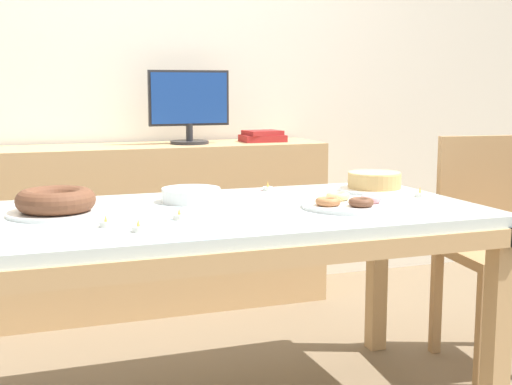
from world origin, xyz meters
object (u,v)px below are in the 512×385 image
pastry_platter (348,204)px  chair (493,238)px  book_stack (263,136)px  cake_chocolate_round (374,182)px  tealight_near_front (179,216)px  tealight_near_cakes (106,223)px  cake_golden_bundt (56,203)px  computer_monitor (189,107)px  tealight_right_edge (268,188)px  plate_stack (191,195)px  tealight_left_edge (420,194)px  tealight_centre (138,228)px

pastry_platter → chair: bearing=16.8°
book_stack → cake_chocolate_round: 1.15m
tealight_near_front → tealight_near_cakes: size_ratio=1.00×
cake_golden_bundt → pastry_platter: bearing=-12.0°
tealight_near_cakes → computer_monitor: bearing=66.4°
book_stack → tealight_right_edge: book_stack is taller
plate_stack → cake_chocolate_round: bearing=0.4°
tealight_left_edge → tealight_centre: size_ratio=1.00×
tealight_near_front → cake_chocolate_round: bearing=20.4°
chair → tealight_near_cakes: (-1.63, -0.30, 0.22)m
tealight_centre → cake_golden_bundt: bearing=118.9°
tealight_near_front → tealight_centre: same height
computer_monitor → tealight_left_edge: bearing=-68.2°
computer_monitor → tealight_left_edge: computer_monitor is taller
plate_stack → tealight_centre: size_ratio=5.25×
plate_stack → tealight_centre: plate_stack is taller
chair → tealight_centre: chair is taller
chair → plate_stack: chair is taller
book_stack → tealight_left_edge: book_stack is taller
book_stack → cake_golden_bundt: (-1.18, -1.25, -0.10)m
cake_chocolate_round → computer_monitor: bearing=111.3°
cake_chocolate_round → cake_golden_bundt: 1.23m
pastry_platter → tealight_right_edge: size_ratio=8.05×
computer_monitor → cake_chocolate_round: computer_monitor is taller
tealight_left_edge → tealight_near_cakes: (-1.19, -0.17, 0.00)m
chair → cake_chocolate_round: 0.59m
computer_monitor → cake_golden_bundt: size_ratio=1.36×
chair → cake_chocolate_round: chair is taller
book_stack → computer_monitor: bearing=-179.8°
book_stack → plate_stack: bearing=-121.6°
computer_monitor → cake_golden_bundt: (-0.78, -1.25, -0.26)m
tealight_near_front → tealight_near_cakes: bearing=-170.4°
tealight_near_front → tealight_centre: size_ratio=1.00×
book_stack → pastry_platter: 1.48m
pastry_platter → plate_stack: plate_stack is taller
book_stack → pastry_platter: bearing=-99.2°
cake_chocolate_round → tealight_near_front: (-0.87, -0.32, -0.02)m
computer_monitor → pastry_platter: (0.17, -1.45, -0.29)m
plate_stack → tealight_near_cakes: bearing=-134.8°
computer_monitor → cake_chocolate_round: 1.25m
tealight_left_edge → tealight_near_front: (-0.96, -0.13, 0.00)m
tealight_left_edge → plate_stack: bearing=167.5°
book_stack → pastry_platter: size_ratio=0.72×
chair → pastry_platter: (-0.81, -0.24, 0.23)m
computer_monitor → tealight_centre: 1.73m
plate_stack → tealight_near_front: bearing=-111.2°
computer_monitor → book_stack: 0.44m
chair → plate_stack: (-1.28, 0.06, 0.24)m
computer_monitor → chair: bearing=-51.0°
tealight_near_front → tealight_right_edge: bearing=44.9°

